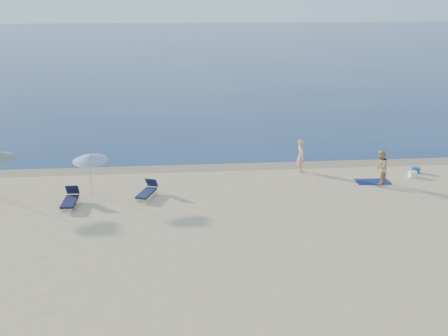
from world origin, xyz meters
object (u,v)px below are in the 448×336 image
object	(u,v)px
person_right	(380,167)
umbrella_near	(90,158)
person_left	(301,156)
blue_cooler	(416,170)

from	to	relation	value
person_right	umbrella_near	bearing A→B (deg)	-51.85
person_left	person_right	bearing A→B (deg)	-125.15
person_right	umbrella_near	world-z (taller)	umbrella_near
person_right	person_left	bearing A→B (deg)	-88.04
umbrella_near	person_right	bearing A→B (deg)	9.63
blue_cooler	umbrella_near	xyz separation A→B (m)	(-17.40, -1.98, 1.77)
person_left	person_right	xyz separation A→B (m)	(3.61, -2.54, -0.01)
person_left	blue_cooler	world-z (taller)	person_left
blue_cooler	person_left	bearing A→B (deg)	-166.64
blue_cooler	umbrella_near	size ratio (longest dim) A/B	0.20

